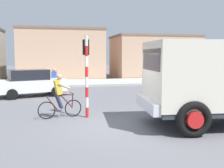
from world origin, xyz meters
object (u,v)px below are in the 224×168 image
(truck_foreground, at_px, (223,78))
(pedestrian_near_kerb, at_px, (54,80))
(car_red_near, at_px, (31,83))
(cyclist, at_px, (60,96))
(traffic_light_pole, at_px, (86,65))

(truck_foreground, distance_m, pedestrian_near_kerb, 11.11)
(truck_foreground, bearing_deg, pedestrian_near_kerb, 120.87)
(car_red_near, bearing_deg, pedestrian_near_kerb, 39.06)
(truck_foreground, relative_size, pedestrian_near_kerb, 3.47)
(cyclist, bearing_deg, pedestrian_near_kerb, 91.40)
(traffic_light_pole, bearing_deg, truck_foreground, -26.78)
(traffic_light_pole, height_order, car_red_near, traffic_light_pole)
(pedestrian_near_kerb, bearing_deg, cyclist, -88.60)
(cyclist, xyz_separation_m, pedestrian_near_kerb, (-0.18, 7.18, -0.02))
(cyclist, xyz_separation_m, car_red_near, (-1.54, 6.08, -0.05))
(pedestrian_near_kerb, bearing_deg, car_red_near, -140.94)
(car_red_near, bearing_deg, truck_foreground, -50.01)
(truck_foreground, xyz_separation_m, car_red_near, (-7.05, 8.40, -0.85))
(pedestrian_near_kerb, bearing_deg, truck_foreground, -59.13)
(traffic_light_pole, xyz_separation_m, pedestrian_near_kerb, (-1.22, 7.26, -1.22))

